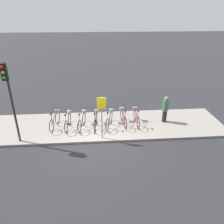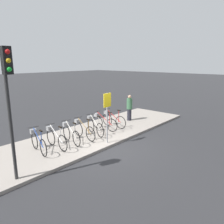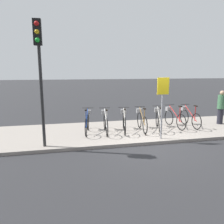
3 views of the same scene
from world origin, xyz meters
The scene contains 12 objects.
ground_plane centered at (0.00, 0.00, 0.00)m, with size 120.00×120.00×0.00m, color #2D2D30.
sidewalk centered at (0.00, 1.73, 0.06)m, with size 14.62×3.46×0.12m.
parked_bicycle_0 centered at (-2.27, 1.72, 0.57)m, with size 0.49×1.64×1.02m.
parked_bicycle_1 centered at (-1.54, 1.57, 0.57)m, with size 0.46×1.66×1.02m.
parked_bicycle_2 centered at (-0.76, 1.56, 0.57)m, with size 0.52×1.63×1.02m.
parked_bicycle_3 centered at (0.00, 1.56, 0.57)m, with size 0.46×1.66×1.02m.
parked_bicycle_4 centered at (0.78, 1.59, 0.57)m, with size 0.61×1.61×1.02m.
parked_bicycle_5 centered at (1.58, 1.75, 0.57)m, with size 0.46×1.66×1.02m.
parked_bicycle_6 centered at (2.33, 1.74, 0.57)m, with size 0.46×1.66×1.02m.
pedestrian centered at (4.02, 1.84, 0.94)m, with size 0.34×0.34×1.57m.
traffic_light centered at (-3.83, 0.25, 2.95)m, with size 0.24×0.40×3.97m.
sign_post centered at (0.31, 0.29, 1.65)m, with size 0.44×0.07×2.24m.
Camera 2 is at (-6.51, -5.94, 3.70)m, focal length 35.00 mm.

